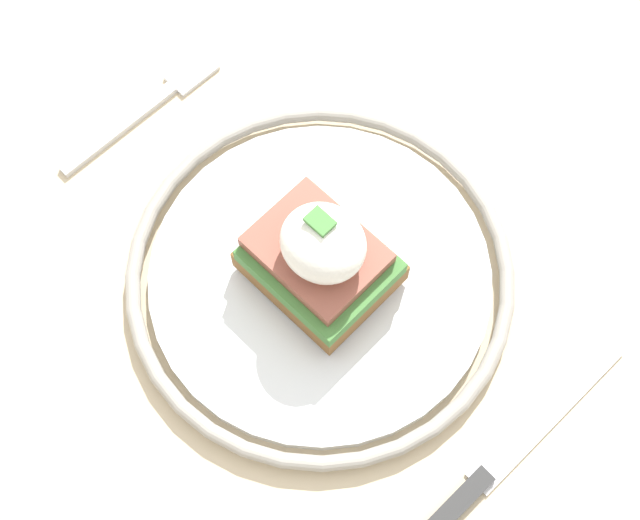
{
  "coord_description": "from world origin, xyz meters",
  "views": [
    {
      "loc": [
        0.14,
        -0.13,
        1.3
      ],
      "look_at": [
        -0.01,
        0.03,
        0.79
      ],
      "focal_mm": 50.0,
      "sensor_mm": 36.0,
      "label": 1
    }
  ],
  "objects_px": {
    "sandwich": "(320,257)",
    "fork": "(147,107)",
    "plate": "(320,276)",
    "knife": "(492,468)"
  },
  "relations": [
    {
      "from": "fork",
      "to": "knife",
      "type": "xyz_separation_m",
      "value": [
        0.34,
        -0.02,
        0.0
      ]
    },
    {
      "from": "plate",
      "to": "sandwich",
      "type": "relative_size",
      "value": 2.9
    },
    {
      "from": "sandwich",
      "to": "fork",
      "type": "xyz_separation_m",
      "value": [
        -0.18,
        0.01,
        -0.04
      ]
    },
    {
      "from": "sandwich",
      "to": "fork",
      "type": "distance_m",
      "value": 0.19
    },
    {
      "from": "plate",
      "to": "sandwich",
      "type": "height_order",
      "value": "sandwich"
    },
    {
      "from": "sandwich",
      "to": "fork",
      "type": "height_order",
      "value": "sandwich"
    },
    {
      "from": "plate",
      "to": "fork",
      "type": "bearing_deg",
      "value": 177.36
    },
    {
      "from": "fork",
      "to": "plate",
      "type": "bearing_deg",
      "value": -2.64
    },
    {
      "from": "sandwich",
      "to": "fork",
      "type": "bearing_deg",
      "value": 176.96
    },
    {
      "from": "plate",
      "to": "fork",
      "type": "height_order",
      "value": "plate"
    }
  ]
}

